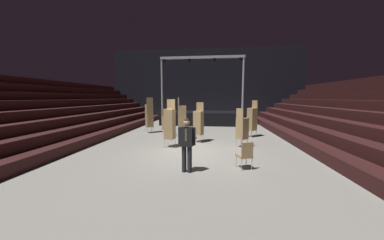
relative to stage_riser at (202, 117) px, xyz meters
The scene contains 14 objects.
ground_plane 9.45m from the stage_riser, 90.00° to the right, with size 22.00×30.00×0.10m, color gray.
arena_end_wall 6.51m from the stage_riser, 90.00° to the left, with size 22.00×0.30×8.00m, color black.
bleacher_bank_left 11.68m from the stage_riser, 133.50° to the right, with size 6.00×24.00×3.60m.
bleacher_bank_right 11.68m from the stage_riser, 46.50° to the right, with size 6.00×24.00×3.60m.
stage_riser is the anchor object (origin of this frame).
man_with_tie 11.61m from the stage_riser, 89.06° to the right, with size 0.57×0.27×1.75m.
chair_stack_front_left 5.95m from the stage_riser, 123.91° to the right, with size 0.62×0.62×2.39m.
chair_stack_front_right 6.83m from the stage_riser, 96.44° to the right, with size 0.53×0.53×2.39m.
chair_stack_mid_left 8.50m from the stage_riser, 73.64° to the right, with size 0.62×0.62×1.88m.
chair_stack_mid_right 8.58m from the stage_riser, 97.16° to the right, with size 0.51×0.51×2.31m.
chair_stack_mid_centre 7.32m from the stage_riser, 88.22° to the right, with size 0.56×0.56×2.14m.
chair_stack_rear_left 6.21m from the stage_riser, 107.70° to the right, with size 0.52×0.52×1.71m.
chair_stack_rear_right 6.49m from the stage_riser, 58.89° to the right, with size 0.62×0.62×2.22m.
loose_chair_near_man 11.33m from the stage_riser, 79.38° to the right, with size 0.56×0.56×0.95m.
Camera 1 is at (1.03, -8.15, 2.39)m, focal length 18.19 mm.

